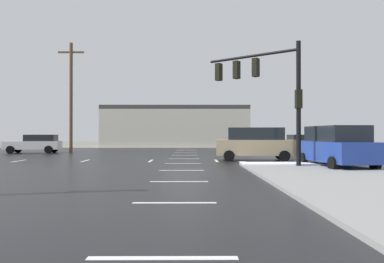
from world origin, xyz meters
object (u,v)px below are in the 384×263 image
object	(u,v)px
sedan_white	(35,143)
utility_pole_far	(71,96)
sedan_silver	(309,143)
traffic_signal_mast	(267,83)
suv_blue	(336,146)
suv_tan	(255,143)

from	to	relation	value
sedan_white	utility_pole_far	bearing A→B (deg)	172.69
sedan_silver	utility_pole_far	distance (m)	21.03
traffic_signal_mast	sedan_silver	xyz separation A→B (m)	(6.56, 13.84, -3.42)
traffic_signal_mast	utility_pole_far	size ratio (longest dim) A/B	0.63
traffic_signal_mast	suv_blue	size ratio (longest dim) A/B	1.20
sedan_white	sedan_silver	bearing A→B (deg)	175.64
sedan_white	utility_pole_far	xyz separation A→B (m)	(3.09, -0.09, 4.09)
traffic_signal_mast	sedan_white	world-z (taller)	traffic_signal_mast
suv_blue	suv_tan	size ratio (longest dim) A/B	1.00
sedan_white	suv_blue	xyz separation A→B (m)	(20.29, -14.30, 0.24)
sedan_white	utility_pole_far	size ratio (longest dim) A/B	0.49
sedan_silver	suv_tan	world-z (taller)	suv_tan
traffic_signal_mast	sedan_white	xyz separation A→B (m)	(-17.15, 13.30, -3.42)
suv_tan	utility_pole_far	xyz separation A→B (m)	(-14.24, 8.89, 3.85)
utility_pole_far	suv_blue	bearing A→B (deg)	-39.57
suv_blue	suv_tan	xyz separation A→B (m)	(-2.96, 5.32, 0.00)
traffic_signal_mast	suv_blue	bearing A→B (deg)	-158.89
traffic_signal_mast	sedan_white	distance (m)	21.97
suv_blue	utility_pole_far	size ratio (longest dim) A/B	0.53
sedan_silver	suv_blue	world-z (taller)	suv_blue
suv_blue	suv_tan	bearing A→B (deg)	23.45
suv_blue	utility_pole_far	xyz separation A→B (m)	(-17.20, 14.21, 3.85)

